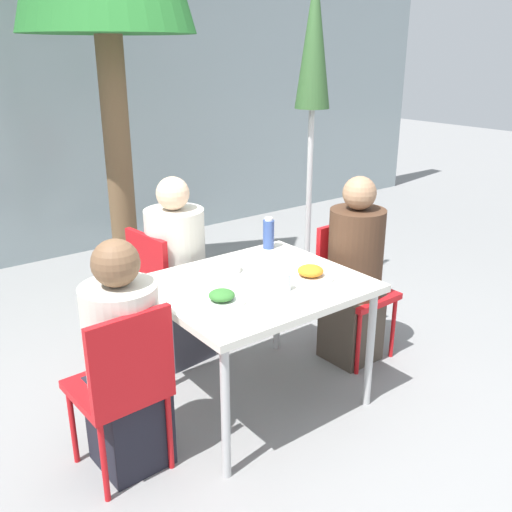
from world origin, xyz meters
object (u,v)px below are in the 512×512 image
at_px(chair_left, 124,380).
at_px(chair_far, 162,285).
at_px(closed_umbrella, 313,71).
at_px(drinking_cup, 284,281).
at_px(chair_right, 350,279).
at_px(person_right, 354,277).
at_px(person_left, 125,365).
at_px(person_far, 177,277).
at_px(bottle, 269,234).
at_px(salad_bowl, 226,267).

height_order(chair_left, chair_far, same).
bearing_deg(closed_umbrella, drinking_cup, -137.08).
height_order(chair_right, person_right, person_right).
distance_m(person_right, drinking_cup, 0.80).
distance_m(chair_right, drinking_cup, 0.89).
distance_m(person_left, person_right, 1.60).
distance_m(chair_far, person_far, 0.11).
relative_size(chair_right, closed_umbrella, 0.35).
distance_m(person_far, closed_umbrella, 1.77).
bearing_deg(person_left, closed_umbrella, 22.32).
bearing_deg(person_far, chair_far, -122.03).
distance_m(chair_left, bottle, 1.39).
xyz_separation_m(chair_left, closed_umbrella, (2.03, 1.00, 1.27)).
bearing_deg(person_left, chair_left, -122.03).
relative_size(bottle, salad_bowl, 1.21).
bearing_deg(bottle, person_right, -43.05).
distance_m(chair_right, person_right, 0.11).
bearing_deg(person_far, chair_left, -49.05).
relative_size(chair_left, closed_umbrella, 0.35).
bearing_deg(chair_left, closed_umbrella, 23.71).
height_order(chair_far, salad_bowl, chair_far).
distance_m(person_right, bottle, 0.61).
bearing_deg(chair_left, salad_bowl, 20.72).
height_order(closed_umbrella, salad_bowl, closed_umbrella).
distance_m(chair_far, closed_umbrella, 1.86).
distance_m(person_right, chair_far, 1.22).
relative_size(person_left, drinking_cup, 12.32).
bearing_deg(chair_far, drinking_cup, 6.63).
bearing_deg(person_far, person_left, -50.20).
relative_size(bottle, drinking_cup, 2.12).
bearing_deg(person_right, person_far, -39.84).
distance_m(closed_umbrella, drinking_cup, 1.84).
height_order(person_far, drinking_cup, person_far).
xyz_separation_m(chair_right, salad_bowl, (-0.89, 0.13, 0.25)).
distance_m(chair_left, salad_bowl, 0.92).
distance_m(chair_right, person_far, 1.12).
xyz_separation_m(chair_left, salad_bowl, (0.81, 0.35, 0.25)).
height_order(person_left, chair_far, person_left).
relative_size(person_left, person_right, 0.95).
xyz_separation_m(bottle, drinking_cup, (-0.35, -0.57, -0.05)).
bearing_deg(closed_umbrella, chair_right, -113.32).
xyz_separation_m(person_far, salad_bowl, (0.05, -0.49, 0.21)).
xyz_separation_m(chair_left, person_right, (1.65, 0.14, 0.06)).
height_order(closed_umbrella, drinking_cup, closed_umbrella).
height_order(person_right, bottle, person_right).
relative_size(chair_far, drinking_cup, 9.33).
relative_size(chair_left, chair_right, 1.00).
xyz_separation_m(person_right, closed_umbrella, (0.38, 0.86, 1.21)).
distance_m(chair_left, closed_umbrella, 2.59).
relative_size(person_far, salad_bowl, 7.36).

